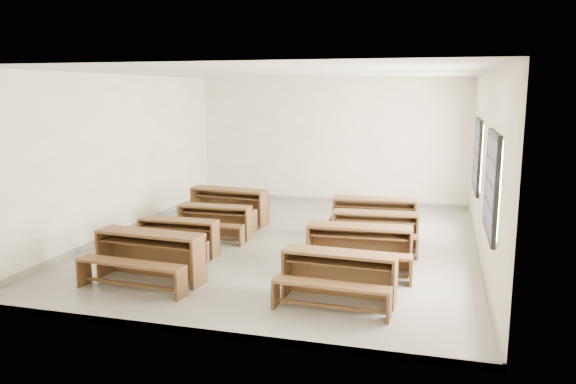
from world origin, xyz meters
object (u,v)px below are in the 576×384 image
(desk_set_0, at_px, (148,253))
(desk_set_5, at_px, (359,245))
(desk_set_7, at_px, (374,214))
(desk_set_1, at_px, (178,235))
(desk_set_2, at_px, (214,219))
(desk_set_6, at_px, (375,228))
(desk_set_4, at_px, (338,273))
(desk_set_3, at_px, (228,204))

(desk_set_0, xyz_separation_m, desk_set_5, (3.03, 1.32, -0.01))
(desk_set_7, bearing_deg, desk_set_0, -131.64)
(desk_set_1, xyz_separation_m, desk_set_2, (0.17, 1.26, 0.00))
(desk_set_1, height_order, desk_set_6, desk_set_6)
(desk_set_6, bearing_deg, desk_set_2, 176.84)
(desk_set_4, relative_size, desk_set_6, 1.00)
(desk_set_5, relative_size, desk_set_7, 1.02)
(desk_set_1, distance_m, desk_set_4, 3.47)
(desk_set_5, xyz_separation_m, desk_set_6, (0.10, 1.35, -0.03))
(desk_set_2, distance_m, desk_set_6, 3.16)
(desk_set_2, relative_size, desk_set_7, 0.86)
(desk_set_5, distance_m, desk_set_7, 2.41)
(desk_set_1, relative_size, desk_set_7, 0.84)
(desk_set_2, bearing_deg, desk_set_7, 17.92)
(desk_set_5, xyz_separation_m, desk_set_7, (-0.05, 2.41, -0.00))
(desk_set_0, bearing_deg, desk_set_7, 55.56)
(desk_set_5, relative_size, desk_set_6, 1.08)
(desk_set_1, bearing_deg, desk_set_2, 82.36)
(desk_set_4, bearing_deg, desk_set_2, 140.34)
(desk_set_1, bearing_deg, desk_set_6, 20.91)
(desk_set_3, bearing_deg, desk_set_5, -31.40)
(desk_set_0, xyz_separation_m, desk_set_7, (2.98, 3.72, -0.01))
(desk_set_2, bearing_deg, desk_set_3, 96.56)
(desk_set_4, bearing_deg, desk_set_5, 89.30)
(desk_set_4, distance_m, desk_set_6, 2.75)
(desk_set_2, relative_size, desk_set_3, 0.81)
(desk_set_3, height_order, desk_set_5, desk_set_3)
(desk_set_2, bearing_deg, desk_set_0, -90.89)
(desk_set_1, distance_m, desk_set_6, 3.57)
(desk_set_6, bearing_deg, desk_set_4, -97.38)
(desk_set_3, xyz_separation_m, desk_set_5, (3.24, -2.54, -0.01))
(desk_set_3, relative_size, desk_set_5, 1.05)
(desk_set_0, distance_m, desk_set_6, 4.11)
(desk_set_4, height_order, desk_set_6, desk_set_4)
(desk_set_3, bearing_deg, desk_set_4, -44.54)
(desk_set_5, height_order, desk_set_6, desk_set_5)
(desk_set_1, height_order, desk_set_5, desk_set_5)
(desk_set_3, distance_m, desk_set_4, 5.05)
(desk_set_1, height_order, desk_set_3, desk_set_3)
(desk_set_4, height_order, desk_set_5, desk_set_5)
(desk_set_4, bearing_deg, desk_set_3, 131.48)
(desk_set_4, bearing_deg, desk_set_0, -178.71)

